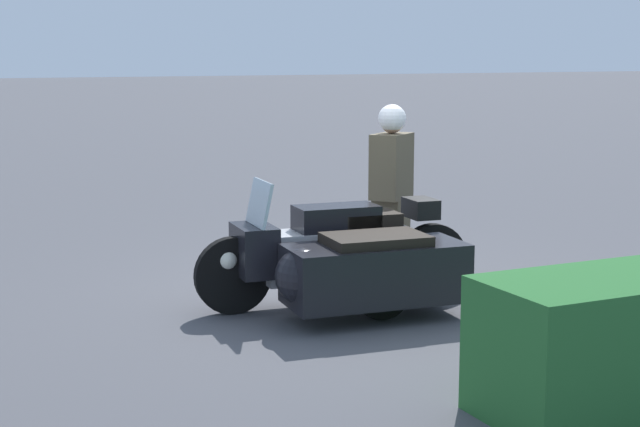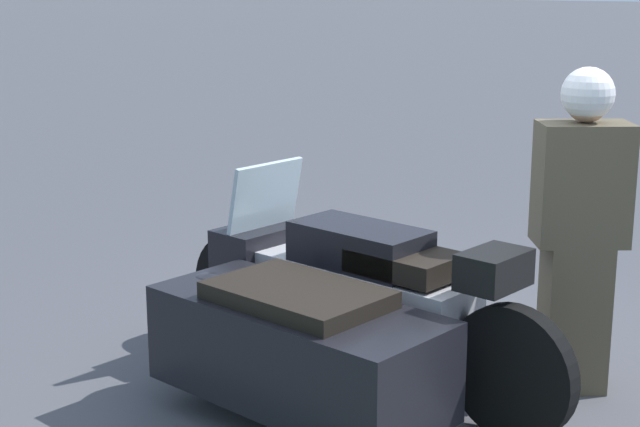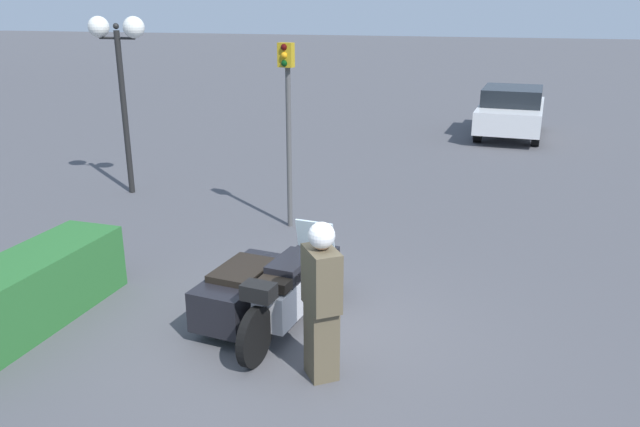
# 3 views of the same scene
# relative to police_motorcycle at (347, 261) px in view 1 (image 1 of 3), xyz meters

# --- Properties ---
(ground_plane) EXTENTS (160.00, 160.00, 0.00)m
(ground_plane) POSITION_rel_police_motorcycle_xyz_m (-0.44, -0.49, -0.47)
(ground_plane) COLOR #4C4C51
(police_motorcycle) EXTENTS (2.61, 1.38, 1.17)m
(police_motorcycle) POSITION_rel_police_motorcycle_xyz_m (0.00, 0.00, 0.00)
(police_motorcycle) COLOR black
(police_motorcycle) RESTS_ON ground
(officer_rider) EXTENTS (0.56, 0.52, 1.76)m
(officer_rider) POSITION_rel_police_motorcycle_xyz_m (-1.01, -1.02, 0.46)
(officer_rider) COLOR brown
(officer_rider) RESTS_ON ground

